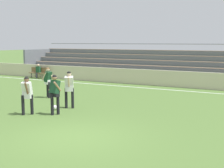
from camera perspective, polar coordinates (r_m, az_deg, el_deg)
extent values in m
plane|color=#4C6B30|center=(10.41, -6.79, -9.58)|extent=(160.00, 160.00, 0.00)
cube|color=white|center=(20.33, 11.72, -1.14)|extent=(44.00, 0.12, 0.01)
cube|color=beige|center=(21.59, 12.84, 0.81)|extent=(48.00, 0.16, 1.11)
cube|color=#897051|center=(22.90, 10.60, 0.85)|extent=(27.98, 0.36, 0.08)
cube|color=slate|center=(22.73, 10.43, 0.31)|extent=(27.98, 0.04, 0.39)
cube|color=#897051|center=(23.54, 11.17, 1.97)|extent=(27.98, 0.36, 0.08)
cube|color=slate|center=(23.37, 11.01, 1.45)|extent=(27.98, 0.04, 0.39)
cube|color=#897051|center=(24.20, 11.71, 3.03)|extent=(27.98, 0.36, 0.08)
cube|color=slate|center=(24.02, 11.56, 2.54)|extent=(27.98, 0.04, 0.39)
cube|color=#897051|center=(24.86, 12.22, 4.04)|extent=(27.98, 0.36, 0.08)
cube|color=slate|center=(24.68, 12.08, 3.56)|extent=(27.98, 0.04, 0.39)
cube|color=#897051|center=(25.54, 12.71, 4.99)|extent=(27.98, 0.36, 0.08)
cube|color=slate|center=(25.35, 12.57, 4.53)|extent=(27.98, 0.04, 0.39)
cube|color=#897051|center=(26.22, 13.17, 5.89)|extent=(27.98, 0.36, 0.08)
cube|color=slate|center=(26.03, 13.04, 5.45)|extent=(27.98, 0.04, 0.39)
cube|color=slate|center=(31.46, -13.11, 4.05)|extent=(0.20, 3.98, 2.33)
cylinder|color=slate|center=(26.45, 13.36, 7.09)|extent=(27.98, 0.06, 0.06)
cube|color=brown|center=(27.12, -13.24, 1.96)|extent=(1.80, 0.40, 0.06)
cube|color=brown|center=(27.23, -13.00, 2.52)|extent=(1.80, 0.05, 0.40)
cylinder|color=#47474C|center=(27.67, -14.43, 1.57)|extent=(0.07, 0.07, 0.45)
cylinder|color=#47474C|center=(26.63, -11.97, 1.41)|extent=(0.07, 0.07, 0.45)
cylinder|color=#2D2D38|center=(26.98, -13.53, 1.44)|extent=(0.16, 0.16, 0.45)
cube|color=#194228|center=(27.09, -13.26, 2.57)|extent=(0.36, 0.24, 0.52)
sphere|color=#D6A884|center=(27.06, -13.28, 3.34)|extent=(0.21, 0.21, 0.21)
cylinder|color=black|center=(14.70, -7.18, -2.58)|extent=(0.13, 0.13, 0.94)
cylinder|color=black|center=(14.74, -8.33, -2.57)|extent=(0.13, 0.13, 0.94)
cube|color=white|center=(14.64, -7.79, -0.85)|extent=(0.42, 0.38, 0.24)
cube|color=white|center=(14.60, -7.81, 0.32)|extent=(0.52, 0.51, 0.60)
cylinder|color=beige|center=(14.40, -7.88, 0.36)|extent=(0.23, 0.31, 0.49)
cylinder|color=beige|center=(14.80, -7.75, 0.56)|extent=(0.23, 0.31, 0.49)
sphere|color=beige|center=(14.56, -7.84, 1.82)|extent=(0.21, 0.21, 0.21)
sphere|color=black|center=(14.56, -7.84, 1.90)|extent=(0.20, 0.20, 0.20)
cylinder|color=black|center=(13.46, -10.82, -3.66)|extent=(0.13, 0.13, 0.92)
cylinder|color=black|center=(13.55, -9.79, -3.56)|extent=(0.13, 0.13, 0.92)
cube|color=black|center=(13.43, -10.35, -1.77)|extent=(0.38, 0.26, 0.24)
cube|color=#194228|center=(13.38, -10.38, -0.51)|extent=(0.41, 0.39, 0.60)
cylinder|color=#A87A5B|center=(13.54, -10.85, -0.26)|extent=(0.12, 0.40, 0.44)
cylinder|color=#A87A5B|center=(13.22, -9.90, -0.43)|extent=(0.12, 0.40, 0.44)
sphere|color=#A87A5B|center=(13.33, -10.42, 1.13)|extent=(0.21, 0.21, 0.21)
sphere|color=black|center=(13.33, -10.42, 1.22)|extent=(0.20, 0.20, 0.20)
cylinder|color=black|center=(17.53, -11.39, -1.08)|extent=(0.13, 0.13, 0.89)
cylinder|color=black|center=(17.81, -11.62, -0.95)|extent=(0.13, 0.13, 0.89)
cube|color=white|center=(17.61, -11.54, 0.35)|extent=(0.25, 0.38, 0.24)
cube|color=#194228|center=(17.58, -11.57, 1.32)|extent=(0.36, 0.41, 0.59)
cylinder|color=beige|center=(17.51, -12.19, 1.40)|extent=(0.35, 0.10, 0.48)
cylinder|color=beige|center=(17.64, -10.96, 1.48)|extent=(0.35, 0.10, 0.48)
sphere|color=beige|center=(17.54, -11.60, 2.57)|extent=(0.21, 0.21, 0.21)
sphere|color=brown|center=(17.54, -11.60, 2.64)|extent=(0.20, 0.20, 0.20)
cylinder|color=black|center=(13.79, -14.36, -3.66)|extent=(0.13, 0.13, 0.84)
cylinder|color=black|center=(13.76, -15.87, -3.74)|extent=(0.13, 0.13, 0.84)
cube|color=white|center=(13.70, -15.18, -2.05)|extent=(0.41, 0.31, 0.24)
cube|color=white|center=(13.65, -15.22, -0.81)|extent=(0.46, 0.44, 0.60)
cylinder|color=brown|center=(13.43, -15.28, -0.78)|extent=(0.15, 0.28, 0.51)
cylinder|color=brown|center=(13.86, -15.18, -0.52)|extent=(0.15, 0.28, 0.51)
sphere|color=brown|center=(13.60, -15.28, 0.80)|extent=(0.21, 0.21, 0.21)
sphere|color=black|center=(13.60, -15.28, 0.88)|extent=(0.20, 0.20, 0.20)
sphere|color=white|center=(14.52, -10.34, -4.22)|extent=(0.22, 0.22, 0.22)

